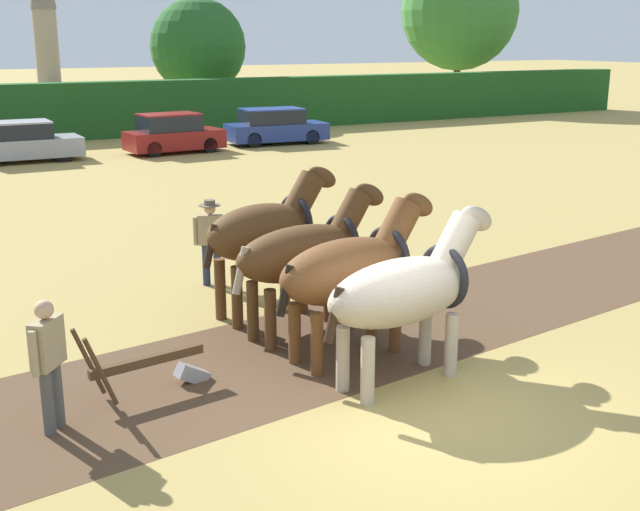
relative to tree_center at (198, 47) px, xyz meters
name	(u,v)px	position (x,y,z in m)	size (l,w,h in m)	color
ground_plane	(439,416)	(-9.82, -34.58, -4.01)	(240.00, 240.00, 0.00)	#A88E4C
hedgerow	(23,113)	(-9.82, -4.32, -2.74)	(70.97, 1.22, 2.54)	#1E511E
tree_center	(198,47)	(0.00, 0.00, 0.00)	(5.07, 5.07, 6.56)	#4C3823
tree_center_right	(460,11)	(18.30, 1.23, 2.11)	(7.52, 7.52, 9.90)	#423323
draft_horse_lead_left	(407,290)	(-9.59, -33.50, -2.73)	(2.95, 1.22, 2.35)	#B2A38E
draft_horse_lead_right	(353,269)	(-9.75, -32.40, -2.70)	(2.87, 1.26, 2.36)	brown
draft_horse_trail_left	(307,252)	(-9.90, -31.29, -2.70)	(2.89, 1.19, 2.34)	#513319
draft_horse_trail_right	(267,231)	(-10.06, -30.18, -2.59)	(2.65, 1.23, 2.48)	#513319
plow	(158,367)	(-12.60, -32.23, -3.69)	(1.80, 0.57, 1.13)	#4C331E
farmer_at_plow	(48,357)	(-14.02, -32.71, -3.08)	(0.46, 0.52, 1.61)	#4C4C4C
farmer_beside_team	(211,236)	(-10.28, -28.18, -3.08)	(0.59, 0.41, 1.62)	#28334C
parked_car_left	(19,142)	(-10.94, -10.28, -3.29)	(4.30, 1.84, 1.50)	#9E9EA8
parked_car_center_left	(173,134)	(-5.14, -10.68, -3.27)	(3.91, 1.96, 1.57)	maroon
parked_car_center	(275,127)	(-0.33, -10.08, -3.28)	(4.43, 2.18, 1.54)	navy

